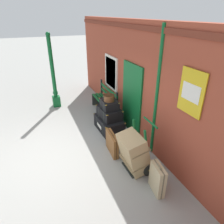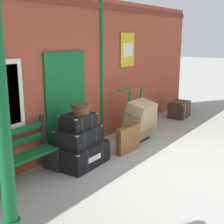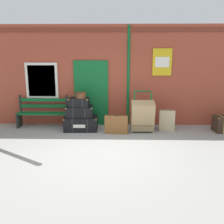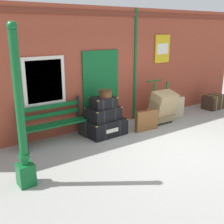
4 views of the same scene
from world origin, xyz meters
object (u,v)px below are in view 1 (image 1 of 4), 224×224
porters_trolley (140,158)px  large_brown_trunk (134,152)px  lamp_post (54,81)px  platform_bench (105,101)px  suitcase_cream (112,143)px  steamer_trunk_middle (109,113)px  steamer_trunk_top (109,104)px  steamer_trunk_base (109,124)px  suitcase_slate (157,179)px  round_hatbox (109,98)px

porters_trolley → large_brown_trunk: bearing=-90.0°
lamp_post → large_brown_trunk: bearing=14.1°
platform_bench → suitcase_cream: 2.47m
lamp_post → porters_trolley: bearing=16.2°
large_brown_trunk → platform_bench: bearing=171.3°
steamer_trunk_middle → steamer_trunk_top: (-0.00, -0.00, 0.29)m
lamp_post → steamer_trunk_top: lamp_post is taller
platform_bench → steamer_trunk_base: 1.34m
large_brown_trunk → suitcase_slate: size_ratio=1.43×
steamer_trunk_base → steamer_trunk_middle: steamer_trunk_middle is taller
lamp_post → steamer_trunk_middle: (2.46, 1.27, -0.46)m
suitcase_cream → large_brown_trunk: bearing=15.1°
lamp_post → suitcase_cream: lamp_post is taller
platform_bench → round_hatbox: bearing=-15.0°
lamp_post → platform_bench: size_ratio=1.72×
suitcase_slate → suitcase_cream: size_ratio=0.98×
steamer_trunk_middle → steamer_trunk_top: 0.29m
lamp_post → steamer_trunk_middle: size_ratio=3.25×
suitcase_slate → round_hatbox: bearing=-179.9°
platform_bench → round_hatbox: size_ratio=4.63×
steamer_trunk_base → suitcase_slate: 2.65m
round_hatbox → platform_bench: bearing=165.0°
platform_bench → steamer_trunk_top: size_ratio=2.58×
porters_trolley → suitcase_cream: size_ratio=1.75×
porters_trolley → suitcase_slate: (0.76, -0.03, 0.04)m
lamp_post → suitcase_slate: 5.35m
porters_trolley → steamer_trunk_middle: bearing=-179.7°
steamer_trunk_top → porters_trolley: bearing=0.4°
steamer_trunk_base → round_hatbox: size_ratio=3.00×
round_hatbox → suitcase_cream: bearing=-17.9°
platform_bench → porters_trolley: bearing=-5.6°
lamp_post → steamer_trunk_top: 2.77m
lamp_post → suitcase_cream: (3.60, 0.89, -0.76)m
lamp_post → round_hatbox: 2.80m
steamer_trunk_top → round_hatbox: (0.05, -0.02, 0.23)m
porters_trolley → suitcase_slate: 0.77m
lamp_post → suitcase_cream: 3.78m
suitcase_slate → suitcase_cream: (-1.55, -0.36, -0.04)m
platform_bench → suitcase_slate: platform_bench is taller
steamer_trunk_base → platform_bench: bearing=164.8°
suitcase_cream → porters_trolley: bearing=26.0°
lamp_post → suitcase_slate: bearing=13.6°
steamer_trunk_top → large_brown_trunk: bearing=-4.8°
large_brown_trunk → suitcase_cream: large_brown_trunk is taller
large_brown_trunk → suitcase_slate: large_brown_trunk is taller
platform_bench → steamer_trunk_middle: size_ratio=1.88×
large_brown_trunk → suitcase_cream: size_ratio=1.39×
lamp_post → platform_bench: lamp_post is taller
steamer_trunk_middle → suitcase_cream: 1.23m
round_hatbox → porters_trolley: 2.05m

